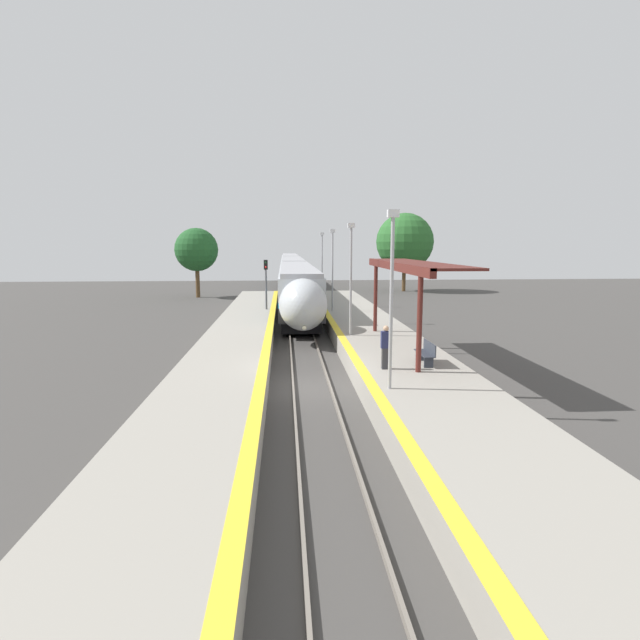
% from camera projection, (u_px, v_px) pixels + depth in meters
% --- Properties ---
extents(ground_plane, '(120.00, 120.00, 0.00)m').
position_uv_depth(ground_plane, '(312.00, 388.00, 19.62)').
color(ground_plane, '#423F3D').
extents(rail_left, '(0.08, 90.00, 0.15)m').
position_uv_depth(rail_left, '(293.00, 386.00, 19.56)').
color(rail_left, slate).
rests_on(rail_left, ground_plane).
extents(rail_right, '(0.08, 90.00, 0.15)m').
position_uv_depth(rail_right, '(330.00, 386.00, 19.66)').
color(rail_right, slate).
rests_on(rail_right, ground_plane).
extents(train, '(2.83, 73.01, 3.91)m').
position_uv_depth(train, '(292.00, 272.00, 61.72)').
color(train, black).
rests_on(train, ground_plane).
extents(platform_right, '(4.36, 64.00, 0.91)m').
position_uv_depth(platform_right, '(408.00, 375.00, 19.82)').
color(platform_right, gray).
rests_on(platform_right, ground_plane).
extents(platform_left, '(3.62, 64.00, 0.91)m').
position_uv_depth(platform_left, '(222.00, 378.00, 19.30)').
color(platform_left, gray).
rests_on(platform_left, ground_plane).
extents(platform_bench, '(0.44, 1.60, 0.89)m').
position_uv_depth(platform_bench, '(427.00, 352.00, 19.66)').
color(platform_bench, '#2D333D').
rests_on(platform_bench, platform_right).
extents(person_waiting, '(0.36, 0.22, 1.67)m').
position_uv_depth(person_waiting, '(386.00, 347.00, 18.84)').
color(person_waiting, '#333338').
rests_on(person_waiting, platform_right).
extents(railway_signal, '(0.28, 0.28, 4.50)m').
position_uv_depth(railway_signal, '(266.00, 284.00, 36.24)').
color(railway_signal, '#59595E').
rests_on(railway_signal, ground_plane).
extents(lamppost_near, '(0.36, 0.20, 5.76)m').
position_uv_depth(lamppost_near, '(392.00, 289.00, 15.89)').
color(lamppost_near, '#9E9EA3').
rests_on(lamppost_near, platform_right).
extents(lamppost_mid, '(0.36, 0.20, 5.76)m').
position_uv_depth(lamppost_mid, '(351.00, 272.00, 25.55)').
color(lamppost_mid, '#9E9EA3').
rests_on(lamppost_mid, platform_right).
extents(lamppost_far, '(0.36, 0.20, 5.76)m').
position_uv_depth(lamppost_far, '(332.00, 265.00, 35.21)').
color(lamppost_far, '#9E9EA3').
rests_on(lamppost_far, platform_right).
extents(lamppost_farthest, '(0.36, 0.20, 5.76)m').
position_uv_depth(lamppost_farthest, '(322.00, 260.00, 44.87)').
color(lamppost_farthest, '#9E9EA3').
rests_on(lamppost_farthest, platform_right).
extents(station_canopy, '(2.02, 11.87, 3.91)m').
position_uv_depth(station_canopy, '(407.00, 268.00, 22.37)').
color(station_canopy, '#511E19').
rests_on(station_canopy, platform_right).
extents(background_tree_left, '(4.55, 4.55, 7.34)m').
position_uv_depth(background_tree_left, '(197.00, 250.00, 52.66)').
color(background_tree_left, brown).
rests_on(background_tree_left, ground_plane).
extents(background_tree_right, '(6.85, 6.85, 9.35)m').
position_uv_depth(background_tree_right, '(405.00, 242.00, 59.69)').
color(background_tree_right, brown).
rests_on(background_tree_right, ground_plane).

